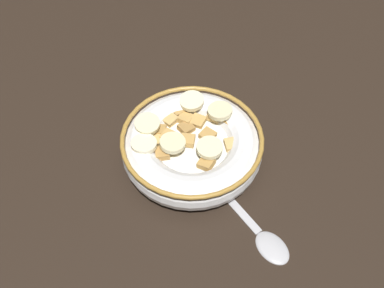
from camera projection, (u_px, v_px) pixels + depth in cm
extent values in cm
cube|color=black|center=(192.00, 162.00, 62.51)|extent=(108.22, 108.22, 2.00)
cylinder|color=white|center=(192.00, 156.00, 61.49)|extent=(10.09, 10.09, 0.60)
torus|color=white|center=(192.00, 147.00, 59.92)|extent=(18.35, 18.35, 4.59)
torus|color=#B28438|center=(192.00, 138.00, 58.35)|extent=(18.40, 18.40, 0.60)
cylinder|color=white|center=(192.00, 144.00, 59.40)|extent=(15.60, 15.60, 0.40)
cube|color=tan|center=(175.00, 145.00, 58.37)|extent=(2.17, 2.14, 0.90)
cube|color=#AD7F42|center=(162.00, 153.00, 57.67)|extent=(2.31, 2.33, 0.86)
cube|color=tan|center=(215.00, 116.00, 61.43)|extent=(2.23, 2.28, 1.01)
cube|color=#B78947|center=(155.00, 119.00, 61.29)|extent=(2.23, 2.21, 0.86)
cube|color=#B78947|center=(206.00, 163.00, 56.62)|extent=(2.30, 2.24, 1.05)
cube|color=tan|center=(186.00, 118.00, 61.38)|extent=(2.20, 2.24, 0.96)
cube|color=#B78947|center=(228.00, 120.00, 61.09)|extent=(2.52, 2.51, 0.92)
cube|color=#B78947|center=(178.00, 111.00, 62.20)|extent=(2.51, 2.51, 0.86)
cube|color=tan|center=(170.00, 119.00, 61.28)|extent=(2.45, 2.47, 0.92)
cube|color=tan|center=(170.00, 134.00, 59.45)|extent=(2.26, 2.26, 0.82)
cube|color=tan|center=(187.00, 141.00, 58.87)|extent=(1.89, 1.94, 0.92)
cube|color=tan|center=(155.00, 141.00, 59.09)|extent=(2.45, 2.46, 0.81)
cube|color=tan|center=(232.00, 145.00, 58.63)|extent=(2.36, 2.39, 0.93)
cube|color=#B78947|center=(159.00, 131.00, 60.10)|extent=(1.97, 2.04, 0.99)
cube|color=#B78947|center=(208.00, 135.00, 59.64)|extent=(2.38, 2.36, 0.87)
cube|color=tan|center=(199.00, 121.00, 61.05)|extent=(2.15, 2.21, 1.03)
cube|color=#AD7F42|center=(186.00, 128.00, 60.40)|extent=(2.53, 2.54, 0.96)
cylinder|color=beige|center=(147.00, 124.00, 59.10)|extent=(4.66, 4.67, 1.06)
cylinder|color=beige|center=(220.00, 111.00, 60.58)|extent=(3.66, 3.63, 1.01)
cylinder|color=beige|center=(210.00, 148.00, 56.90)|extent=(4.02, 4.04, 0.77)
cylinder|color=#F9EFC6|center=(144.00, 144.00, 57.52)|extent=(3.65, 3.69, 0.97)
cylinder|color=beige|center=(173.00, 143.00, 57.50)|extent=(3.50, 3.51, 0.95)
cylinder|color=#F4EABC|center=(192.00, 101.00, 61.82)|extent=(4.21, 4.22, 1.09)
ellipsoid|color=#B7B7BC|center=(273.00, 246.00, 53.31)|extent=(5.69, 5.56, 0.80)
cube|color=#B7B7BC|center=(234.00, 204.00, 57.10)|extent=(7.92, 7.18, 0.36)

